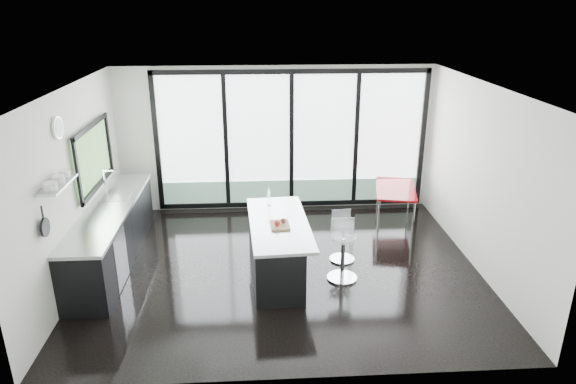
{
  "coord_description": "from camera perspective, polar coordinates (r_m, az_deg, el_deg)",
  "views": [
    {
      "loc": [
        -0.36,
        -7.06,
        3.93
      ],
      "look_at": [
        0.1,
        0.3,
        1.15
      ],
      "focal_mm": 32.0,
      "sensor_mm": 36.0,
      "label": 1
    }
  ],
  "objects": [
    {
      "name": "bar_stool_near",
      "position": [
        7.67,
        6.11,
        -7.24
      ],
      "size": [
        0.46,
        0.46,
        0.71
      ],
      "primitive_type": "cylinder",
      "rotation": [
        0.0,
        0.0,
        -0.02
      ],
      "color": "silver",
      "rests_on": "floor"
    },
    {
      "name": "wall_left",
      "position": [
        8.14,
        -22.15,
        2.17
      ],
      "size": [
        0.26,
        5.0,
        2.8
      ],
      "color": "silver",
      "rests_on": "ground"
    },
    {
      "name": "island",
      "position": [
        7.78,
        -1.49,
        -6.15
      ],
      "size": [
        0.98,
        2.09,
        1.09
      ],
      "color": "black",
      "rests_on": "floor"
    },
    {
      "name": "wall_right",
      "position": [
        8.22,
        20.76,
        1.34
      ],
      "size": [
        0.0,
        5.0,
        2.8
      ],
      "primitive_type": "cube",
      "color": "silver",
      "rests_on": "ground"
    },
    {
      "name": "ceiling",
      "position": [
        7.16,
        -0.66,
        11.57
      ],
      "size": [
        6.0,
        5.0,
        0.0
      ],
      "primitive_type": "cube",
      "color": "white",
      "rests_on": "wall_back"
    },
    {
      "name": "counter_cabinets",
      "position": [
        8.55,
        -19.0,
        -4.48
      ],
      "size": [
        0.69,
        3.24,
        1.36
      ],
      "color": "black",
      "rests_on": "floor"
    },
    {
      "name": "red_table",
      "position": [
        9.79,
        11.76,
        -1.38
      ],
      "size": [
        0.95,
        1.36,
        0.66
      ],
      "primitive_type": "cube",
      "rotation": [
        0.0,
        0.0,
        -0.21
      ],
      "color": "maroon",
      "rests_on": "floor"
    },
    {
      "name": "bar_stool_far",
      "position": [
        8.22,
        6.1,
        -5.55
      ],
      "size": [
        0.44,
        0.44,
        0.63
      ],
      "primitive_type": "cylinder",
      "rotation": [
        0.0,
        0.0,
        0.13
      ],
      "color": "silver",
      "rests_on": "floor"
    },
    {
      "name": "floor",
      "position": [
        8.09,
        -0.58,
        -8.41
      ],
      "size": [
        6.0,
        5.0,
        0.0
      ],
      "primitive_type": "cube",
      "color": "black",
      "rests_on": "ground"
    },
    {
      "name": "wall_front",
      "position": [
        5.23,
        0.82,
        -8.3
      ],
      "size": [
        6.0,
        0.0,
        2.8
      ],
      "primitive_type": "cube",
      "color": "silver",
      "rests_on": "ground"
    },
    {
      "name": "wall_back",
      "position": [
        9.91,
        0.21,
        5.09
      ],
      "size": [
        6.0,
        0.09,
        2.8
      ],
      "color": "silver",
      "rests_on": "ground"
    }
  ]
}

